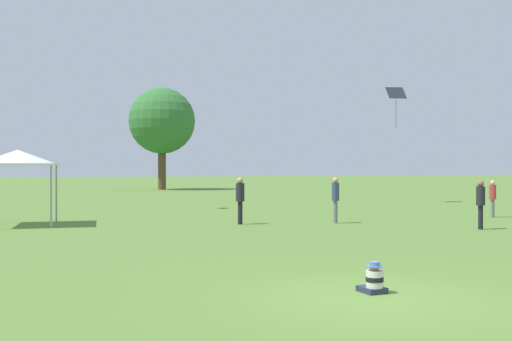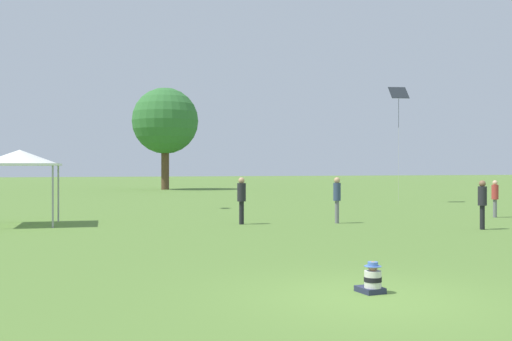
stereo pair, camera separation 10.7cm
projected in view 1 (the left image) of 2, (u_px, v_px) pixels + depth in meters
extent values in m
plane|color=#567A33|center=(372.00, 298.00, 10.13)|extent=(300.00, 300.00, 0.00)
cube|color=#282D47|center=(372.00, 289.00, 10.60)|extent=(0.40, 0.49, 0.10)
cylinder|color=silver|center=(375.00, 279.00, 10.52)|extent=(0.32, 0.32, 0.30)
cylinder|color=black|center=(375.00, 279.00, 10.52)|extent=(0.33, 0.33, 0.08)
sphere|color=#A37556|center=(375.00, 266.00, 10.52)|extent=(0.18, 0.18, 0.18)
cylinder|color=#4C70B7|center=(375.00, 266.00, 10.52)|extent=(0.30, 0.30, 0.01)
cylinder|color=#4C70B7|center=(375.00, 264.00, 10.52)|extent=(0.18, 0.18, 0.08)
cylinder|color=slate|center=(335.00, 212.00, 23.91)|extent=(0.23, 0.23, 0.90)
cylinder|color=#334260|center=(335.00, 192.00, 23.90)|extent=(0.41, 0.41, 0.71)
sphere|color=tan|center=(335.00, 180.00, 23.90)|extent=(0.24, 0.24, 0.24)
cylinder|color=black|center=(240.00, 213.00, 23.45)|extent=(0.26, 0.26, 0.90)
cylinder|color=#232328|center=(240.00, 192.00, 23.45)|extent=(0.47, 0.47, 0.71)
sphere|color=tan|center=(240.00, 180.00, 23.45)|extent=(0.24, 0.24, 0.24)
cylinder|color=black|center=(481.00, 217.00, 21.50)|extent=(0.24, 0.24, 0.87)
cylinder|color=#232328|center=(481.00, 196.00, 21.50)|extent=(0.44, 0.44, 0.68)
sphere|color=brown|center=(481.00, 184.00, 21.49)|extent=(0.23, 0.23, 0.23)
cylinder|color=slate|center=(493.00, 208.00, 26.79)|extent=(0.18, 0.18, 0.81)
cylinder|color=#B23833|center=(493.00, 192.00, 26.78)|extent=(0.32, 0.32, 0.64)
sphere|color=#DBAD89|center=(493.00, 183.00, 26.78)|extent=(0.22, 0.22, 0.22)
cube|color=white|center=(18.00, 164.00, 22.95)|extent=(3.23, 3.23, 0.08)
cone|color=white|center=(18.00, 157.00, 22.95)|extent=(3.07, 3.07, 0.53)
cylinder|color=#99999E|center=(56.00, 194.00, 24.56)|extent=(0.07, 0.07, 2.31)
cylinder|color=#99999E|center=(51.00, 197.00, 22.01)|extent=(0.07, 0.07, 2.31)
cube|color=#1E2328|center=(396.00, 93.00, 37.94)|extent=(1.31, 1.09, 0.82)
cylinder|color=#1E2328|center=(396.00, 113.00, 37.94)|extent=(0.02, 0.02, 1.81)
cylinder|color=#BCB7A8|center=(396.00, 148.00, 37.95)|extent=(0.01, 0.01, 6.99)
cylinder|color=brown|center=(162.00, 164.00, 61.68)|extent=(0.81, 0.81, 5.24)
sphere|color=#337033|center=(162.00, 121.00, 61.66)|extent=(6.82, 6.82, 6.82)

